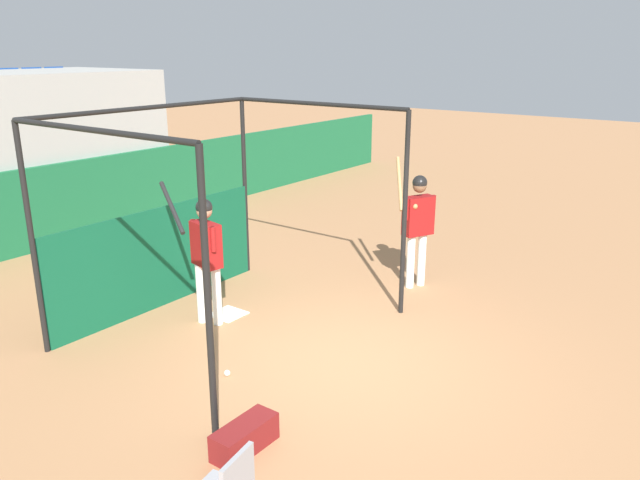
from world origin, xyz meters
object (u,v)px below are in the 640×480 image
at_px(player_waiting, 418,220).
at_px(equipment_bag, 245,437).
at_px(player_batter, 205,249).
at_px(baseball, 227,373).

height_order(player_waiting, equipment_bag, player_waiting).
xyz_separation_m(player_batter, player_waiting, (2.97, -1.65, 0.03)).
distance_m(player_batter, equipment_bag, 3.16).
bearing_deg(baseball, equipment_bag, -128.74).
bearing_deg(player_batter, baseball, 155.53).
distance_m(player_waiting, baseball, 4.06).
xyz_separation_m(player_waiting, baseball, (-3.89, 0.40, -1.08)).
distance_m(equipment_bag, baseball, 1.46).
relative_size(player_waiting, baseball, 28.44).
xyz_separation_m(player_batter, baseball, (-0.92, -1.25, -1.05)).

